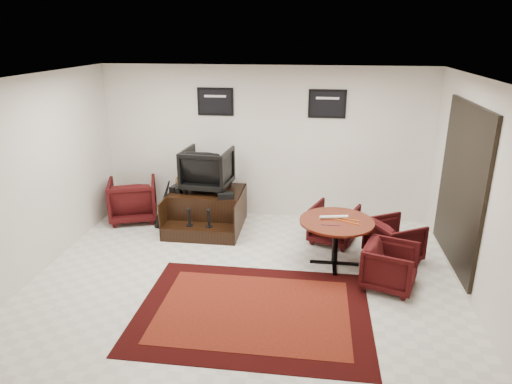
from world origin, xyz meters
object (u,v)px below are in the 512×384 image
at_px(armchair_side, 133,198).
at_px(table_chair_corner, 390,264).
at_px(shine_podium, 207,210).
at_px(shine_chair, 207,167).
at_px(table_chair_back, 334,222).
at_px(meeting_table, 336,226).
at_px(table_chair_window, 395,238).

relative_size(armchair_side, table_chair_corner, 1.25).
xyz_separation_m(shine_podium, shine_chair, (0.00, 0.14, 0.77)).
xyz_separation_m(armchair_side, table_chair_back, (3.69, -0.49, -0.07)).
bearing_deg(armchair_side, table_chair_back, 153.12).
relative_size(shine_chair, armchair_side, 0.97).
relative_size(shine_podium, table_chair_back, 1.85).
xyz_separation_m(meeting_table, table_chair_back, (0.00, 0.80, -0.27)).
distance_m(shine_chair, meeting_table, 2.63).
height_order(shine_chair, table_chair_corner, shine_chair).
distance_m(shine_podium, meeting_table, 2.55).
distance_m(armchair_side, table_chair_corner, 4.79).
xyz_separation_m(meeting_table, table_chair_window, (0.91, 0.29, -0.28)).
height_order(meeting_table, table_chair_back, meeting_table).
relative_size(shine_chair, table_chair_back, 1.17).
distance_m(shine_chair, table_chair_corner, 3.58).
height_order(armchair_side, table_chair_corner, armchair_side).
bearing_deg(table_chair_back, armchair_side, 13.64).
distance_m(meeting_table, table_chair_window, 0.99).
bearing_deg(shine_chair, table_chair_back, 172.24).
bearing_deg(shine_podium, armchair_side, 174.89).
xyz_separation_m(table_chair_back, table_chair_window, (0.91, -0.50, -0.00)).
distance_m(shine_chair, armchair_side, 1.58).
distance_m(table_chair_window, table_chair_corner, 0.88).
relative_size(table_chair_window, table_chair_corner, 1.02).
relative_size(armchair_side, table_chair_window, 1.22).
bearing_deg(table_chair_back, shine_podium, 12.03).
xyz_separation_m(shine_chair, table_chair_corner, (2.97, -1.87, -0.73)).
bearing_deg(meeting_table, armchair_side, 160.69).
bearing_deg(table_chair_window, shine_podium, 45.20).
height_order(shine_chair, table_chair_back, shine_chair).
height_order(table_chair_window, table_chair_corner, table_chair_window).
height_order(shine_podium, shine_chair, shine_chair).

